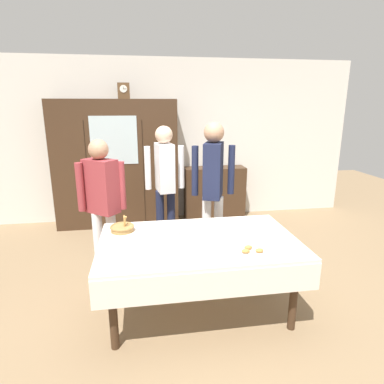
{
  "coord_description": "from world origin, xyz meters",
  "views": [
    {
      "loc": [
        -0.5,
        -2.94,
        1.95
      ],
      "look_at": [
        0.0,
        0.2,
        1.09
      ],
      "focal_mm": 30.19,
      "sensor_mm": 36.0,
      "label": 1
    }
  ],
  "objects_px": {
    "tea_cup_mid_right": "(149,249)",
    "bread_basket": "(122,228)",
    "tea_cup_front_edge": "(161,228)",
    "spoon_back_edge": "(129,261)",
    "tea_cup_far_right": "(236,224)",
    "dining_table": "(199,250)",
    "tea_cup_far_left": "(175,233)",
    "person_by_cabinet": "(102,197)",
    "wall_cabinet": "(117,164)",
    "person_beside_shelf": "(213,180)",
    "person_near_right_end": "(165,176)",
    "tea_cup_near_right": "(220,223)",
    "pastry_plate": "(252,252)",
    "book_stack": "(215,165)",
    "spoon_front_edge": "(222,235)",
    "spoon_near_right": "(186,261)",
    "bookshelf_low": "(214,193)",
    "mantel_clock": "(124,91)",
    "tea_cup_near_left": "(284,247)"
  },
  "relations": [
    {
      "from": "wall_cabinet",
      "to": "tea_cup_far_left",
      "type": "relative_size",
      "value": 15.66
    },
    {
      "from": "tea_cup_mid_right",
      "to": "pastry_plate",
      "type": "distance_m",
      "value": 0.87
    },
    {
      "from": "tea_cup_near_right",
      "to": "person_by_cabinet",
      "type": "height_order",
      "value": "person_by_cabinet"
    },
    {
      "from": "tea_cup_front_edge",
      "to": "tea_cup_near_left",
      "type": "xyz_separation_m",
      "value": [
        1.01,
        -0.61,
        -0.0
      ]
    },
    {
      "from": "person_by_cabinet",
      "to": "tea_cup_mid_right",
      "type": "bearing_deg",
      "value": -64.13
    },
    {
      "from": "book_stack",
      "to": "spoon_front_edge",
      "type": "height_order",
      "value": "book_stack"
    },
    {
      "from": "mantel_clock",
      "to": "book_stack",
      "type": "distance_m",
      "value": 1.91
    },
    {
      "from": "tea_cup_mid_right",
      "to": "person_by_cabinet",
      "type": "xyz_separation_m",
      "value": [
        -0.48,
        0.98,
        0.21
      ]
    },
    {
      "from": "mantel_clock",
      "to": "tea_cup_far_left",
      "type": "distance_m",
      "value": 2.85
    },
    {
      "from": "spoon_front_edge",
      "to": "person_beside_shelf",
      "type": "relative_size",
      "value": 0.07
    },
    {
      "from": "book_stack",
      "to": "bread_basket",
      "type": "distance_m",
      "value": 2.72
    },
    {
      "from": "tea_cup_far_right",
      "to": "bread_basket",
      "type": "xyz_separation_m",
      "value": [
        -1.14,
        0.07,
        0.01
      ]
    },
    {
      "from": "spoon_near_right",
      "to": "book_stack",
      "type": "bearing_deg",
      "value": 73.01
    },
    {
      "from": "person_near_right_end",
      "to": "tea_cup_mid_right",
      "type": "bearing_deg",
      "value": -99.26
    },
    {
      "from": "book_stack",
      "to": "spoon_near_right",
      "type": "distance_m",
      "value": 3.17
    },
    {
      "from": "person_by_cabinet",
      "to": "dining_table",
      "type": "bearing_deg",
      "value": -40.97
    },
    {
      "from": "tea_cup_front_edge",
      "to": "spoon_back_edge",
      "type": "bearing_deg",
      "value": -115.75
    },
    {
      "from": "dining_table",
      "to": "tea_cup_far_right",
      "type": "height_order",
      "value": "tea_cup_far_right"
    },
    {
      "from": "bread_basket",
      "to": "person_by_cabinet",
      "type": "xyz_separation_m",
      "value": [
        -0.23,
        0.47,
        0.2
      ]
    },
    {
      "from": "person_near_right_end",
      "to": "wall_cabinet",
      "type": "bearing_deg",
      "value": 121.97
    },
    {
      "from": "dining_table",
      "to": "mantel_clock",
      "type": "bearing_deg",
      "value": 105.64
    },
    {
      "from": "dining_table",
      "to": "tea_cup_far_left",
      "type": "bearing_deg",
      "value": 141.16
    },
    {
      "from": "person_near_right_end",
      "to": "spoon_front_edge",
      "type": "bearing_deg",
      "value": -72.26
    },
    {
      "from": "wall_cabinet",
      "to": "person_near_right_end",
      "type": "distance_m",
      "value": 1.32
    },
    {
      "from": "tea_cup_mid_right",
      "to": "bread_basket",
      "type": "bearing_deg",
      "value": 115.52
    },
    {
      "from": "mantel_clock",
      "to": "person_beside_shelf",
      "type": "xyz_separation_m",
      "value": [
        1.06,
        -1.63,
        -1.07
      ]
    },
    {
      "from": "person_beside_shelf",
      "to": "mantel_clock",
      "type": "bearing_deg",
      "value": 123.2
    },
    {
      "from": "wall_cabinet",
      "to": "tea_cup_near_right",
      "type": "height_order",
      "value": "wall_cabinet"
    },
    {
      "from": "bookshelf_low",
      "to": "tea_cup_front_edge",
      "type": "xyz_separation_m",
      "value": [
        -1.08,
        -2.33,
        0.31
      ]
    },
    {
      "from": "person_near_right_end",
      "to": "person_beside_shelf",
      "type": "bearing_deg",
      "value": -43.24
    },
    {
      "from": "dining_table",
      "to": "pastry_plate",
      "type": "relative_size",
      "value": 6.52
    },
    {
      "from": "tea_cup_far_left",
      "to": "tea_cup_far_right",
      "type": "bearing_deg",
      "value": 10.74
    },
    {
      "from": "tea_cup_far_right",
      "to": "spoon_back_edge",
      "type": "distance_m",
      "value": 1.21
    },
    {
      "from": "tea_cup_far_left",
      "to": "person_by_cabinet",
      "type": "distance_m",
      "value": 1.01
    },
    {
      "from": "wall_cabinet",
      "to": "tea_cup_front_edge",
      "type": "relative_size",
      "value": 15.66
    },
    {
      "from": "dining_table",
      "to": "tea_cup_far_right",
      "type": "relative_size",
      "value": 14.05
    },
    {
      "from": "dining_table",
      "to": "person_beside_shelf",
      "type": "height_order",
      "value": "person_beside_shelf"
    },
    {
      "from": "pastry_plate",
      "to": "spoon_near_right",
      "type": "xyz_separation_m",
      "value": [
        -0.57,
        -0.06,
        -0.01
      ]
    },
    {
      "from": "spoon_front_edge",
      "to": "spoon_near_right",
      "type": "height_order",
      "value": "same"
    },
    {
      "from": "tea_cup_front_edge",
      "to": "tea_cup_near_right",
      "type": "relative_size",
      "value": 1.0
    },
    {
      "from": "dining_table",
      "to": "tea_cup_near_left",
      "type": "distance_m",
      "value": 0.76
    },
    {
      "from": "tea_cup_front_edge",
      "to": "person_near_right_end",
      "type": "distance_m",
      "value": 1.2
    },
    {
      "from": "bookshelf_low",
      "to": "tea_cup_mid_right",
      "type": "distance_m",
      "value": 3.07
    },
    {
      "from": "tea_cup_near_left",
      "to": "pastry_plate",
      "type": "xyz_separation_m",
      "value": [
        -0.29,
        -0.02,
        -0.01
      ]
    },
    {
      "from": "spoon_front_edge",
      "to": "person_by_cabinet",
      "type": "distance_m",
      "value": 1.4
    },
    {
      "from": "tea_cup_front_edge",
      "to": "spoon_back_edge",
      "type": "distance_m",
      "value": 0.68
    },
    {
      "from": "spoon_front_edge",
      "to": "wall_cabinet",
      "type": "bearing_deg",
      "value": 114.54
    },
    {
      "from": "tea_cup_front_edge",
      "to": "pastry_plate",
      "type": "xyz_separation_m",
      "value": [
        0.72,
        -0.63,
        -0.02
      ]
    },
    {
      "from": "tea_cup_mid_right",
      "to": "tea_cup_far_left",
      "type": "relative_size",
      "value": 1.0
    },
    {
      "from": "wall_cabinet",
      "to": "person_near_right_end",
      "type": "height_order",
      "value": "wall_cabinet"
    }
  ]
}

